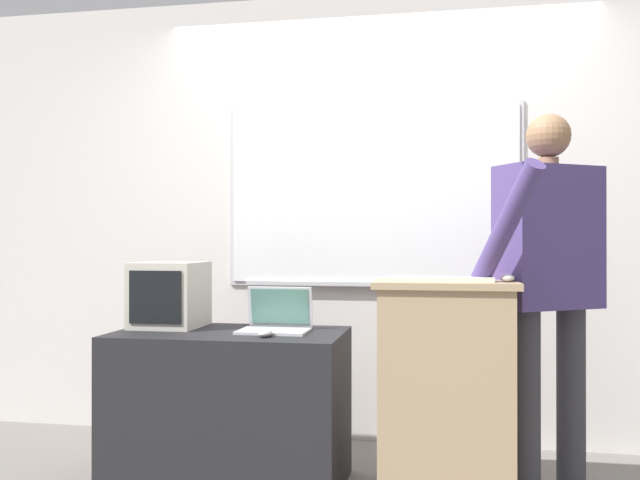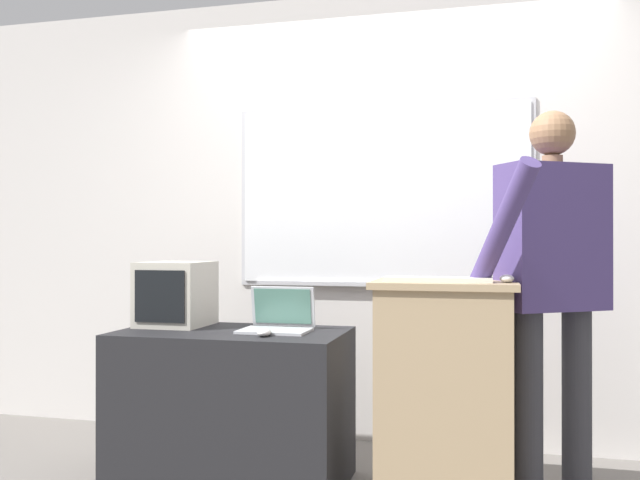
% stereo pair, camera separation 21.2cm
% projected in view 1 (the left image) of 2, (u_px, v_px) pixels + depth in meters
% --- Properties ---
extents(back_wall, '(6.40, 0.17, 2.64)m').
position_uv_depth(back_wall, '(377.00, 216.00, 4.02)').
color(back_wall, silver).
rests_on(back_wall, ground_plane).
extents(lectern_podium, '(0.62, 0.41, 0.99)m').
position_uv_depth(lectern_podium, '(446.00, 392.00, 2.99)').
color(lectern_podium, tan).
rests_on(lectern_podium, ground_plane).
extents(side_desk, '(1.09, 0.62, 0.74)m').
position_uv_depth(side_desk, '(230.00, 408.00, 3.24)').
color(side_desk, black).
rests_on(side_desk, ground_plane).
extents(person_presenter, '(0.64, 0.76, 1.75)m').
position_uv_depth(person_presenter, '(549.00, 272.00, 3.08)').
color(person_presenter, '#333338').
rests_on(person_presenter, ground_plane).
extents(laptop, '(0.33, 0.27, 0.21)m').
position_uv_depth(laptop, '(277.00, 319.00, 3.27)').
color(laptop, '#B7BABF').
rests_on(laptop, side_desk).
extents(wireless_keyboard, '(0.46, 0.13, 0.02)m').
position_uv_depth(wireless_keyboard, '(440.00, 279.00, 2.95)').
color(wireless_keyboard, beige).
rests_on(wireless_keyboard, lectern_podium).
extents(computer_mouse_by_laptop, '(0.06, 0.10, 0.03)m').
position_uv_depth(computer_mouse_by_laptop, '(265.00, 333.00, 3.05)').
color(computer_mouse_by_laptop, silver).
rests_on(computer_mouse_by_laptop, side_desk).
extents(computer_mouse_by_keyboard, '(0.06, 0.10, 0.03)m').
position_uv_depth(computer_mouse_by_keyboard, '(507.00, 278.00, 2.91)').
color(computer_mouse_by_keyboard, silver).
rests_on(computer_mouse_by_keyboard, lectern_podium).
extents(crt_monitor, '(0.32, 0.36, 0.33)m').
position_uv_depth(crt_monitor, '(170.00, 294.00, 3.42)').
color(crt_monitor, '#BCB7A8').
rests_on(crt_monitor, side_desk).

